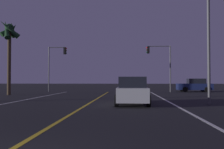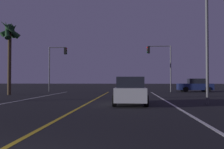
{
  "view_description": "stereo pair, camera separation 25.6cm",
  "coord_description": "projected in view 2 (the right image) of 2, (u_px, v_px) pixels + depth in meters",
  "views": [
    {
      "loc": [
        2.52,
        -3.28,
        1.5
      ],
      "look_at": [
        0.73,
        23.38,
        2.12
      ],
      "focal_mm": 38.95,
      "sensor_mm": 36.0,
      "label": 1
    },
    {
      "loc": [
        2.77,
        -3.28,
        1.5
      ],
      "look_at": [
        0.73,
        23.38,
        2.12
      ],
      "focal_mm": 38.95,
      "sensor_mm": 36.0,
      "label": 2
    }
  ],
  "objects": [
    {
      "name": "palm_tree_left_mid",
      "position": [
        10.0,
        36.0,
        24.82
      ],
      "size": [
        2.22,
        2.11,
        7.79
      ],
      "color": "#473826",
      "rests_on": "ground"
    },
    {
      "name": "lane_edge_right",
      "position": [
        176.0,
        107.0,
        13.59
      ],
      "size": [
        0.16,
        33.17,
        0.01
      ],
      "primitive_type": "cube",
      "color": "silver",
      "rests_on": "ground"
    },
    {
      "name": "traffic_light_near_left",
      "position": [
        57.0,
        59.0,
        31.63
      ],
      "size": [
        2.44,
        0.36,
        5.81
      ],
      "color": "#4C4C51",
      "rests_on": "ground"
    },
    {
      "name": "car_crossing_side",
      "position": [
        195.0,
        85.0,
        31.09
      ],
      "size": [
        4.3,
        2.02,
        1.7
      ],
      "rotation": [
        0.0,
        0.0,
        3.14
      ],
      "color": "black",
      "rests_on": "ground"
    },
    {
      "name": "lane_center_divider",
      "position": [
        82.0,
        106.0,
        13.99
      ],
      "size": [
        0.16,
        33.17,
        0.01
      ],
      "primitive_type": "cube",
      "color": "gold",
      "rests_on": "ground"
    },
    {
      "name": "traffic_light_near_right",
      "position": [
        160.0,
        58.0,
        30.63
      ],
      "size": [
        3.06,
        0.36,
        5.85
      ],
      "rotation": [
        0.0,
        0.0,
        3.14
      ],
      "color": "#4C4C51",
      "rests_on": "ground"
    },
    {
      "name": "car_lead_same_lane",
      "position": [
        130.0,
        91.0,
        14.99
      ],
      "size": [
        2.02,
        4.3,
        1.7
      ],
      "rotation": [
        0.0,
        0.0,
        1.57
      ],
      "color": "black",
      "rests_on": "ground"
    },
    {
      "name": "street_lamp_right_near",
      "position": [
        197.0,
        27.0,
        14.94
      ],
      "size": [
        2.4,
        0.44,
        7.45
      ],
      "rotation": [
        0.0,
        0.0,
        3.14
      ],
      "color": "#4C4C51",
      "rests_on": "ground"
    }
  ]
}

